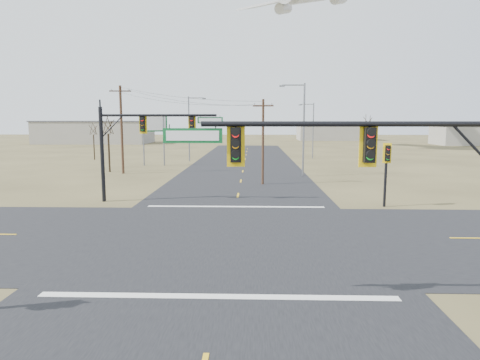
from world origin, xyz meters
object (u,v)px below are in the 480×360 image
Objects in this scene: bare_tree_d at (368,121)px; mast_arm_near at (369,161)px; mast_arm_far at (144,133)px; streetlight_a at (302,125)px; utility_pole_near at (263,140)px; pedestal_signal_ne at (387,160)px; highway_sign at (153,130)px; bare_tree_c at (369,130)px; utility_pole_far at (122,128)px; bare_tree_b at (93,129)px; streetlight_c at (190,125)px; streetlight_b at (312,127)px; bare_tree_a at (108,124)px.

mast_arm_near is at bearing -104.71° from bare_tree_d.
streetlight_a reaches higher than mast_arm_far.
pedestal_signal_ne is at bearing -51.52° from utility_pole_near.
highway_sign is 27.86m from bare_tree_c.
utility_pole_far reaches higher than bare_tree_b.
highway_sign is 0.69× the size of streetlight_a.
utility_pole_far is at bearing 151.89° from pedestal_signal_ne.
utility_pole_far is at bearing -114.49° from highway_sign.
streetlight_c is (-17.97, 32.67, 1.99)m from pedestal_signal_ne.
streetlight_a is 1.13× the size of streetlight_b.
streetlight_a is at bearing -32.12° from bare_tree_b.
bare_tree_a reaches higher than highway_sign.
mast_arm_near is 44.46m from bare_tree_c.
mast_arm_near is at bearing -78.45° from streetlight_c.
utility_pole_far is 1.04× the size of streetlight_c.
utility_pole_far is at bearing -162.91° from bare_tree_c.
pedestal_signal_ne is 16.87m from streetlight_a.
streetlight_a reaches higher than bare_tree_b.
streetlight_a is 21.80m from bare_tree_a.
streetlight_a is 21.62m from streetlight_c.
bare_tree_d reaches higher than mast_arm_far.
utility_pole_near is 1.14× the size of bare_tree_a.
bare_tree_d is (31.24, 16.82, 0.74)m from utility_pole_far.
mast_arm_near is 57.18m from bare_tree_b.
utility_pole_near is (-8.08, 10.17, 0.89)m from pedestal_signal_ne.
utility_pole_far is 30.76m from bare_tree_c.
utility_pole_far is 15.67m from streetlight_c.
mast_arm_near is 1.78× the size of bare_tree_b.
utility_pole_near is at bearing -109.96° from streetlight_a.
bare_tree_a is at bearing -155.33° from bare_tree_d.
streetlight_b reaches higher than mast_arm_near.
utility_pole_far is (-6.65, 16.50, 0.06)m from mast_arm_far.
pedestal_signal_ne is 0.61× the size of bare_tree_d.
pedestal_signal_ne is at bearing -37.52° from utility_pole_far.
bare_tree_a is (-7.48, -13.16, 0.21)m from streetlight_c.
pedestal_signal_ne is 0.64× the size of bare_tree_a.
utility_pole_near is at bearing 137.89° from pedestal_signal_ne.
pedestal_signal_ne is 0.73× the size of bare_tree_c.
bare_tree_a is at bearing -131.55° from highway_sign.
bare_tree_b is 40.57m from bare_tree_d.
bare_tree_b is at bearing 129.69° from highway_sign.
bare_tree_b is (-28.82, 18.10, -0.79)m from streetlight_a.
mast_arm_near is at bearing -86.59° from streetlight_b.
mast_arm_near is 54.17m from streetlight_b.
bare_tree_a is (-25.58, -18.44, 0.61)m from streetlight_b.
streetlight_b is (4.03, 21.69, -0.64)m from streetlight_a.
mast_arm_far is at bearing -68.05° from utility_pole_far.
bare_tree_a is (-21.55, 3.26, -0.03)m from streetlight_a.
streetlight_c reaches higher than streetlight_b.
mast_arm_far is at bearing -92.50° from highway_sign.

